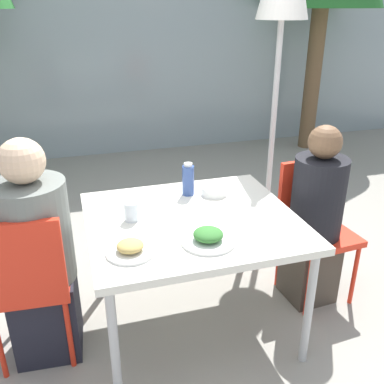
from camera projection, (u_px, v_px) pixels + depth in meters
ground_plane at (192, 324)px, 2.58m from camera, size 24.00×24.00×0.00m
building_facade at (107, 29)px, 5.06m from camera, size 10.00×0.20×3.00m
dining_table at (192, 227)px, 2.31m from camera, size 1.11×0.99×0.72m
chair_left at (28, 278)px, 2.13m from camera, size 0.43×0.43×0.88m
person_left at (38, 260)px, 2.19m from camera, size 0.37×0.37×1.22m
chair_right at (313, 218)px, 2.72m from camera, size 0.43×0.43×0.88m
person_right at (315, 222)px, 2.62m from camera, size 0.31×0.31×1.15m
plate_0 at (130, 249)px, 1.95m from camera, size 0.23×0.23×0.06m
plate_1 at (207, 237)px, 2.04m from camera, size 0.26×0.26×0.07m
bottle at (188, 180)px, 2.53m from camera, size 0.07×0.07×0.20m
drinking_cup at (131, 211)px, 2.24m from camera, size 0.08×0.08×0.10m
salad_bowl at (215, 191)px, 2.56m from camera, size 0.15×0.15×0.05m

